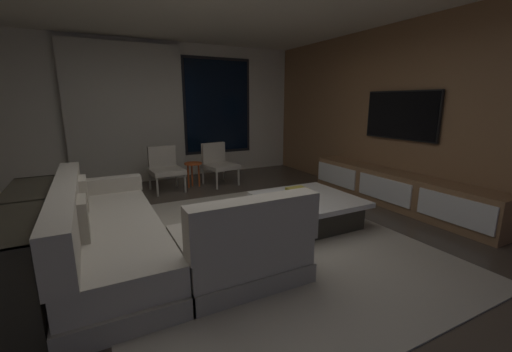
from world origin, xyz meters
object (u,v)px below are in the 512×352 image
sectional_couch (142,237)px  mounted_tv (401,115)px  side_stool (193,167)px  coffee_table (307,210)px  console_table_behind_couch (26,238)px  book_stack_on_coffee_table (298,192)px  accent_chair_by_curtain (165,166)px  media_console (396,190)px  accent_chair_near_window (218,162)px

sectional_couch → mounted_tv: size_ratio=2.00×
side_stool → mounted_tv: bearing=-42.2°
mounted_tv → coffee_table: bearing=-175.1°
side_stool → console_table_behind_couch: console_table_behind_couch is taller
book_stack_on_coffee_table → side_stool: bearing=105.7°
coffee_table → book_stack_on_coffee_table: size_ratio=4.24×
book_stack_on_coffee_table → sectional_couch: bearing=-172.9°
accent_chair_by_curtain → side_stool: size_ratio=1.70×
mounted_tv → console_table_behind_couch: size_ratio=0.59×
accent_chair_by_curtain → media_console: (2.87, -2.55, -0.18)m
coffee_table → mounted_tv: size_ratio=0.93×
accent_chair_near_window → console_table_behind_couch: 3.69m
sectional_couch → media_console: bearing=1.8°
sectional_couch → media_console: 3.66m
sectional_couch → accent_chair_near_window: size_ratio=3.21×
side_stool → media_console: 3.45m
sectional_couch → accent_chair_near_window: (1.78, 2.65, 0.14)m
accent_chair_near_window → book_stack_on_coffee_table: bearing=-85.9°
side_stool → media_console: media_console is taller
coffee_table → console_table_behind_couch: (-2.97, -0.03, 0.23)m
sectional_couch → console_table_behind_couch: (-0.91, 0.13, 0.13)m
accent_chair_near_window → accent_chair_by_curtain: 0.99m
sectional_couch → coffee_table: sectional_couch is taller
mounted_tv → console_table_behind_couch: bearing=-177.8°
sectional_couch → accent_chair_by_curtain: 2.78m
accent_chair_by_curtain → mounted_tv: mounted_tv is taller
accent_chair_near_window → side_stool: size_ratio=1.70×
side_stool → accent_chair_by_curtain: bearing=175.6°
media_console → coffee_table: bearing=178.4°
coffee_table → side_stool: size_ratio=2.52×
book_stack_on_coffee_table → mounted_tv: size_ratio=0.22×
media_console → mounted_tv: size_ratio=2.48×
book_stack_on_coffee_table → media_console: media_console is taller
sectional_couch → coffee_table: (2.06, 0.16, -0.10)m
book_stack_on_coffee_table → accent_chair_near_window: (-0.17, 2.40, 0.02)m
sectional_couch → accent_chair_by_curtain: (0.79, 2.66, 0.14)m
book_stack_on_coffee_table → accent_chair_by_curtain: 2.69m
book_stack_on_coffee_table → console_table_behind_couch: 2.87m
book_stack_on_coffee_table → side_stool: book_stack_on_coffee_table is taller
sectional_couch → book_stack_on_coffee_table: sectional_couch is taller
book_stack_on_coffee_table → mounted_tv: (1.88, 0.07, 0.93)m
sectional_couch → accent_chair_by_curtain: bearing=73.4°
mounted_tv → sectional_couch: bearing=-175.3°
accent_chair_near_window → mounted_tv: size_ratio=0.62×
side_stool → sectional_couch: bearing=-116.2°
media_console → mounted_tv: bearing=47.6°
accent_chair_near_window → accent_chair_by_curtain: size_ratio=1.00×
book_stack_on_coffee_table → accent_chair_near_window: size_ratio=0.35×
media_console → accent_chair_near_window: bearing=126.6°
side_stool → console_table_behind_couch: bearing=-131.4°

